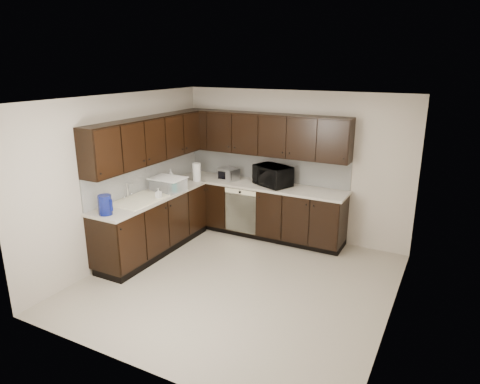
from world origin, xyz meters
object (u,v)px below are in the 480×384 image
(sink, at_px, (139,205))
(microwave, at_px, (272,176))
(storage_bin, at_px, (168,184))
(toaster_oven, at_px, (228,174))
(blue_pitcher, at_px, (105,205))

(sink, distance_m, microwave, 2.25)
(sink, relative_size, storage_bin, 1.57)
(sink, relative_size, toaster_oven, 2.47)
(sink, relative_size, microwave, 1.35)
(toaster_oven, relative_size, storage_bin, 0.64)
(sink, xyz_separation_m, storage_bin, (0.05, 0.66, 0.16))
(sink, xyz_separation_m, microwave, (1.43, 1.72, 0.23))
(storage_bin, bearing_deg, blue_pitcher, -92.40)
(storage_bin, bearing_deg, microwave, 37.58)
(storage_bin, bearing_deg, toaster_oven, 61.51)
(microwave, height_order, blue_pitcher, microwave)
(toaster_oven, bearing_deg, blue_pitcher, -86.34)
(microwave, relative_size, storage_bin, 1.16)
(sink, distance_m, storage_bin, 0.68)
(storage_bin, xyz_separation_m, blue_pitcher, (-0.06, -1.33, 0.04))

